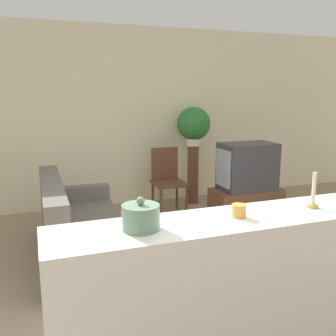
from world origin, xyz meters
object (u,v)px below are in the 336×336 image
(potted_plant, at_px, (194,124))
(decorative_bowl, at_px, (141,217))
(couch, at_px, (80,233))
(wooden_chair, at_px, (167,177))
(television, at_px, (247,166))

(potted_plant, distance_m, decorative_bowl, 3.93)
(couch, bearing_deg, decorative_bowl, -86.71)
(couch, height_order, decorative_bowl, decorative_bowl)
(wooden_chair, relative_size, decorative_bowl, 4.73)
(wooden_chair, height_order, decorative_bowl, decorative_bowl)
(potted_plant, xyz_separation_m, decorative_bowl, (-1.82, -3.48, -0.15))
(television, relative_size, decorative_bowl, 3.46)
(couch, xyz_separation_m, television, (2.12, 0.25, 0.51))
(couch, bearing_deg, television, 6.65)
(potted_plant, bearing_deg, decorative_bowl, -117.60)
(wooden_chair, distance_m, decorative_bowl, 3.45)
(television, height_order, potted_plant, potted_plant)
(television, xyz_separation_m, wooden_chair, (-0.73, 0.94, -0.29))
(couch, relative_size, potted_plant, 2.89)
(television, distance_m, wooden_chair, 1.22)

